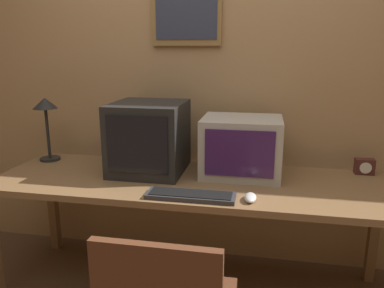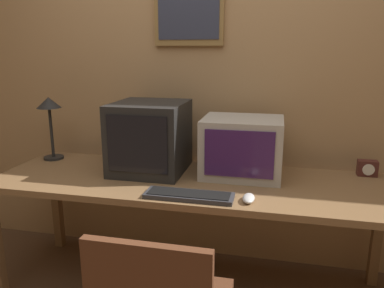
# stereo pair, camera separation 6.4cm
# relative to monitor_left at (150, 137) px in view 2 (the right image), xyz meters

# --- Properties ---
(wall_back) EXTENTS (8.00, 0.08, 2.60)m
(wall_back) POSITION_rel_monitor_left_xyz_m (0.28, 0.37, 0.37)
(wall_back) COLOR tan
(wall_back) RESTS_ON ground_plane
(desk) EXTENTS (2.29, 0.73, 0.72)m
(desk) POSITION_rel_monitor_left_xyz_m (0.28, -0.11, -0.27)
(desk) COLOR olive
(desk) RESTS_ON ground_plane
(monitor_left) EXTENTS (0.42, 0.45, 0.42)m
(monitor_left) POSITION_rel_monitor_left_xyz_m (0.00, 0.00, 0.00)
(monitor_left) COLOR black
(monitor_left) RESTS_ON desk
(monitor_right) EXTENTS (0.46, 0.38, 0.34)m
(monitor_right) POSITION_rel_monitor_left_xyz_m (0.55, 0.04, -0.04)
(monitor_right) COLOR #B7B2A8
(monitor_right) RESTS_ON desk
(keyboard_main) EXTENTS (0.45, 0.14, 0.03)m
(keyboard_main) POSITION_rel_monitor_left_xyz_m (0.33, -0.38, -0.20)
(keyboard_main) COLOR #333338
(keyboard_main) RESTS_ON desk
(mouse_near_keyboard) EXTENTS (0.06, 0.12, 0.03)m
(mouse_near_keyboard) POSITION_rel_monitor_left_xyz_m (0.62, -0.36, -0.19)
(mouse_near_keyboard) COLOR silver
(mouse_near_keyboard) RESTS_ON desk
(desk_clock) EXTENTS (0.11, 0.07, 0.09)m
(desk_clock) POSITION_rel_monitor_left_xyz_m (1.28, 0.18, -0.16)
(desk_clock) COLOR #4C231E
(desk_clock) RESTS_ON desk
(desk_lamp) EXTENTS (0.16, 0.16, 0.42)m
(desk_lamp) POSITION_rel_monitor_left_xyz_m (-0.73, 0.09, 0.12)
(desk_lamp) COLOR black
(desk_lamp) RESTS_ON desk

